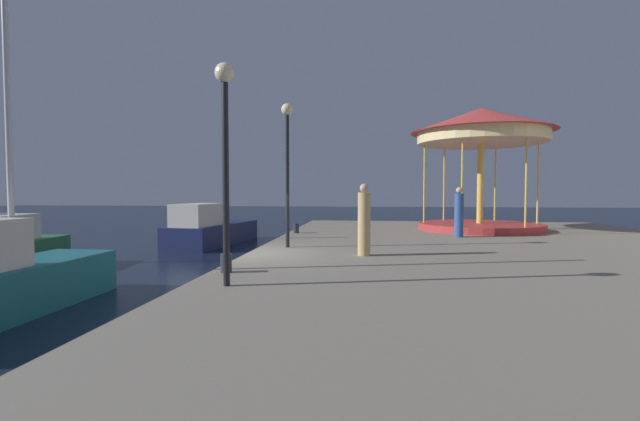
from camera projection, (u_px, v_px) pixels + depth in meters
The scene contains 10 objects.
ground_plane at pixel (247, 281), 12.14m from camera, with size 120.00×120.00×0.00m, color black.
quay_dock at pixel (537, 273), 11.21m from camera, with size 15.55×27.56×0.80m, color gray.
motorboat_navy at pixel (210, 229), 20.33m from camera, with size 2.80×6.09×1.99m.
carousel at pixel (481, 139), 19.21m from camera, with size 6.23×6.23×5.45m.
lamp_post_near_edge at pixel (225, 133), 7.78m from camera, with size 0.36×0.36×4.05m.
lamp_post_mid_promenade at pixel (287, 150), 13.23m from camera, with size 0.36×0.36×4.43m.
bollard_south at pixel (296, 228), 17.93m from camera, with size 0.24×0.24×0.40m, color #2D2D33.
bollard_center at pixel (226, 263), 9.21m from camera, with size 0.24×0.24×0.40m, color #2D2D33.
person_far_corner at pixel (459, 214), 16.29m from camera, with size 0.34×0.34×1.90m.
person_near_carousel at pixel (364, 222), 11.59m from camera, with size 0.34×0.34×1.95m.
Camera 1 is at (3.45, -11.71, 2.54)m, focal length 24.15 mm.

